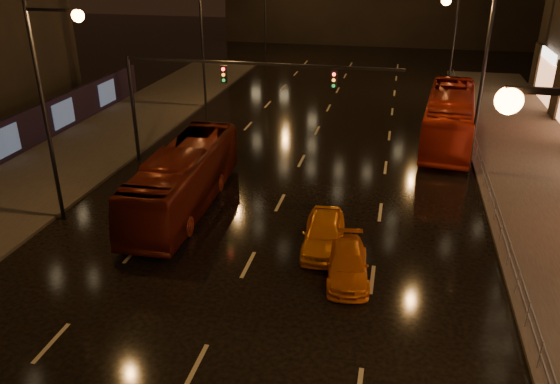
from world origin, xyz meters
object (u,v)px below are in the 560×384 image
object	(u,v)px
taxi_near	(324,233)
taxi_far	(347,264)
bus_curb	(449,117)
bus_red	(184,178)

from	to	relation	value
taxi_near	taxi_far	bearing A→B (deg)	-62.33
bus_curb	taxi_near	distance (m)	16.63
bus_red	bus_curb	size ratio (longest dim) A/B	0.90
bus_red	taxi_near	world-z (taller)	bus_red
bus_red	bus_curb	world-z (taller)	bus_curb
taxi_near	taxi_far	world-z (taller)	taxi_near
taxi_near	taxi_far	distance (m)	2.35
bus_red	taxi_far	size ratio (longest dim) A/B	2.77
taxi_far	bus_curb	bearing A→B (deg)	67.41
bus_red	taxi_near	bearing A→B (deg)	-21.69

